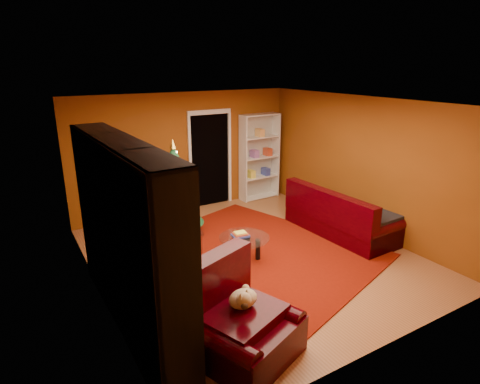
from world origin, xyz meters
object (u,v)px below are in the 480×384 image
white_bookshelf (259,157)px  sofa (342,210)px  armchair (244,319)px  dog (243,299)px  gift_box_green (181,218)px  coffee_table (244,248)px  acrylic_chair (190,232)px  gift_box_red (140,216)px  rug (253,254)px  christmas_tree (175,189)px  media_unit (127,237)px  gift_box_teal (126,241)px

white_bookshelf → sofa: 2.70m
armchair → dog: 0.23m
gift_box_green → dog: bearing=-102.6°
white_bookshelf → dog: (-3.19, -4.51, -0.35)m
white_bookshelf → coffee_table: bearing=-129.8°
white_bookshelf → acrylic_chair: (-2.67, -1.88, -0.64)m
gift_box_green → gift_box_red: size_ratio=1.15×
rug → gift_box_red: (-1.21, 2.55, 0.09)m
rug → christmas_tree: size_ratio=2.07×
media_unit → gift_box_red: (1.12, 3.34, -1.07)m
gift_box_red → acrylic_chair: acrylic_chair is taller
rug → christmas_tree: bearing=117.9°
media_unit → acrylic_chair: bearing=43.1°
rug → acrylic_chair: 1.16m
rug → acrylic_chair: acrylic_chair is taller
christmas_tree → gift_box_teal: 1.29m
gift_box_teal → armchair: (0.38, -3.43, 0.31)m
gift_box_teal → acrylic_chair: size_ratio=0.37×
gift_box_teal → christmas_tree: bearing=7.1°
gift_box_teal → gift_box_red: 1.33m
gift_box_red → gift_box_green: bearing=-41.8°
gift_box_red → armchair: (-0.24, -4.60, 0.35)m
gift_box_teal → coffee_table: bearing=-43.5°
media_unit → dog: 1.59m
christmas_tree → dog: (-0.62, -3.49, -0.23)m
armchair → sofa: 3.92m
gift_box_green → coffee_table: 2.08m
rug → white_bookshelf: (1.78, 2.53, 1.01)m
gift_box_teal → gift_box_green: 1.41m
armchair → sofa: bearing=9.2°
gift_box_teal → armchair: armchair is taller
christmas_tree → gift_box_red: size_ratio=9.11×
sofa → coffee_table: size_ratio=2.61×
gift_box_teal → white_bookshelf: white_bookshelf is taller
gift_box_teal → dog: size_ratio=0.70×
coffee_table → acrylic_chair: size_ratio=1.11×
christmas_tree → acrylic_chair: 1.01m
gift_box_red → gift_box_teal: bearing=-117.9°
gift_box_green → coffee_table: coffee_table is taller
white_bookshelf → armchair: size_ratio=1.81×
acrylic_chair → dog: bearing=-88.4°
gift_box_teal → acrylic_chair: 1.21m
rug → white_bookshelf: 3.26m
armchair → dog: armchair is taller
sofa → christmas_tree: bearing=57.2°
armchair → gift_box_green: bearing=56.7°
sofa → acrylic_chair: sofa is taller
media_unit → gift_box_green: (1.80, 2.73, -1.06)m
media_unit → acrylic_chair: (1.44, 1.43, -0.80)m
media_unit → coffee_table: bearing=16.3°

